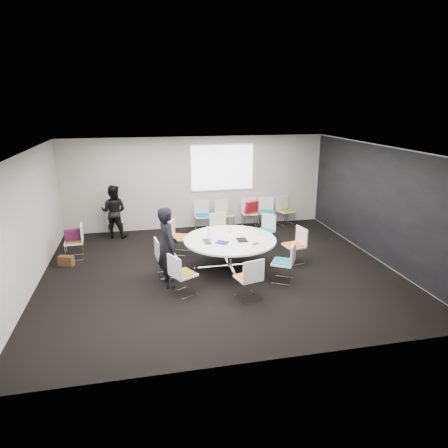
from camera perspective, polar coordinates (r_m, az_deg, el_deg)
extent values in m
cube|color=black|center=(9.43, -0.69, -6.71)|extent=(8.00, 7.00, 0.04)
cube|color=white|center=(8.68, -0.75, 10.70)|extent=(8.00, 7.00, 0.04)
cube|color=#B1ACA7|center=(12.33, -3.95, 5.90)|extent=(8.00, 0.04, 2.80)
cube|color=#B1ACA7|center=(5.74, 6.27, -7.57)|extent=(8.00, 0.04, 2.80)
cube|color=#B1ACA7|center=(9.10, -26.40, 0.06)|extent=(0.04, 7.00, 2.80)
cube|color=#B1ACA7|center=(10.48, 21.39, 2.74)|extent=(0.04, 7.00, 2.80)
cube|color=black|center=(10.47, 21.26, 2.74)|extent=(0.01, 6.94, 2.74)
cube|color=silver|center=(9.54, 0.83, -6.03)|extent=(0.90, 0.90, 0.08)
cylinder|color=silver|center=(9.42, 0.83, -4.21)|extent=(0.10, 0.10, 0.65)
cylinder|color=white|center=(9.30, 0.84, -2.23)|extent=(2.15, 2.15, 0.04)
cube|color=white|center=(12.33, -0.24, 8.06)|extent=(1.90, 0.03, 1.35)
cube|color=silver|center=(9.91, 9.87, -4.32)|extent=(0.49, 0.49, 0.42)
cube|color=white|center=(9.83, 9.94, -3.07)|extent=(0.52, 0.54, 0.04)
cube|color=#DB5B15|center=(9.82, 9.95, -2.91)|extent=(0.45, 0.47, 0.03)
cube|color=white|center=(9.87, 11.03, -1.64)|extent=(0.13, 0.46, 0.42)
cube|color=silver|center=(10.85, 5.68, -2.23)|extent=(0.58, 0.58, 0.42)
cube|color=white|center=(10.78, 5.71, -1.08)|extent=(0.62, 0.63, 0.04)
cube|color=#0C8182|center=(10.77, 5.72, -0.93)|extent=(0.54, 0.55, 0.03)
cube|color=white|center=(10.87, 6.42, 0.33)|extent=(0.29, 0.40, 0.42)
cube|color=silver|center=(10.90, -0.58, -2.06)|extent=(0.45, 0.45, 0.42)
cube|color=white|center=(10.83, -0.59, -0.91)|extent=(0.49, 0.47, 0.04)
cube|color=olive|center=(10.82, -0.59, -0.76)|extent=(0.43, 0.41, 0.03)
cube|color=white|center=(10.95, -0.89, 0.56)|extent=(0.46, 0.07, 0.42)
cube|color=silver|center=(10.41, -6.28, -3.12)|extent=(0.55, 0.55, 0.42)
cube|color=white|center=(10.33, -6.32, -1.92)|extent=(0.58, 0.59, 0.04)
cube|color=orange|center=(10.32, -6.33, -1.76)|extent=(0.50, 0.51, 0.03)
cube|color=white|center=(10.32, -7.48, -0.64)|extent=(0.21, 0.44, 0.42)
cube|color=silver|center=(9.16, -8.13, -6.08)|extent=(0.47, 0.47, 0.42)
cube|color=white|center=(9.07, -8.19, -4.74)|extent=(0.50, 0.52, 0.04)
cube|color=#0B8982|center=(9.06, -8.20, -4.56)|extent=(0.43, 0.45, 0.03)
cube|color=white|center=(8.95, -9.57, -3.53)|extent=(0.10, 0.46, 0.42)
cube|color=silver|center=(8.27, -5.77, -8.61)|extent=(0.57, 0.57, 0.42)
cube|color=white|center=(8.18, -5.82, -7.16)|extent=(0.60, 0.61, 0.04)
cube|color=olive|center=(8.16, -5.82, -6.97)|extent=(0.52, 0.53, 0.03)
cube|color=white|center=(7.98, -7.11, -6.04)|extent=(0.25, 0.42, 0.42)
cube|color=silver|center=(8.10, 3.44, -9.15)|extent=(0.51, 0.51, 0.42)
cube|color=white|center=(8.00, 3.47, -7.67)|extent=(0.55, 0.54, 0.04)
cube|color=#D75C15|center=(7.98, 3.48, -7.48)|extent=(0.48, 0.47, 0.03)
cube|color=white|center=(7.74, 4.27, -6.71)|extent=(0.46, 0.15, 0.42)
cube|color=silver|center=(8.88, 8.34, -6.84)|extent=(0.58, 0.58, 0.42)
cube|color=white|center=(8.79, 8.41, -5.47)|extent=(0.62, 0.62, 0.04)
cube|color=#0A7083|center=(8.78, 8.42, -5.29)|extent=(0.53, 0.54, 0.03)
cube|color=white|center=(8.67, 9.83, -4.23)|extent=(0.27, 0.41, 0.42)
cube|color=silver|center=(12.26, -3.07, 0.11)|extent=(0.42, 0.42, 0.42)
cube|color=white|center=(12.20, -3.08, 1.15)|extent=(0.46, 0.44, 0.04)
cube|color=#086085|center=(12.19, -3.09, 1.28)|extent=(0.40, 0.38, 0.03)
cube|color=white|center=(12.34, -3.26, 2.43)|extent=(0.46, 0.04, 0.42)
cube|color=silver|center=(12.39, 0.08, 0.31)|extent=(0.52, 0.52, 0.42)
cube|color=white|center=(12.32, 0.08, 1.33)|extent=(0.56, 0.55, 0.04)
cube|color=olive|center=(12.31, 0.08, 1.47)|extent=(0.49, 0.47, 0.03)
cube|color=white|center=(12.44, -0.37, 2.59)|extent=(0.45, 0.16, 0.42)
cube|color=silver|center=(12.59, 3.66, 0.55)|extent=(0.46, 0.46, 0.42)
cube|color=white|center=(12.53, 3.68, 1.56)|extent=(0.50, 0.48, 0.04)
cube|color=#D46116|center=(12.52, 3.68, 1.69)|extent=(0.43, 0.41, 0.03)
cube|color=white|center=(12.67, 3.52, 2.82)|extent=(0.46, 0.08, 0.42)
cube|color=silver|center=(12.73, 6.04, 0.68)|extent=(0.50, 0.50, 0.42)
cube|color=white|center=(12.66, 6.07, 1.67)|extent=(0.55, 0.53, 0.04)
cube|color=#08867D|center=(12.66, 6.07, 1.80)|extent=(0.48, 0.46, 0.03)
cube|color=white|center=(12.81, 6.02, 2.92)|extent=(0.46, 0.14, 0.42)
cube|color=silver|center=(12.96, 8.81, 0.86)|extent=(0.53, 0.53, 0.42)
cube|color=white|center=(12.90, 8.86, 1.85)|extent=(0.57, 0.56, 0.04)
cube|color=olive|center=(12.89, 8.86, 1.97)|extent=(0.50, 0.48, 0.03)
cube|color=white|center=(13.00, 8.33, 3.04)|extent=(0.45, 0.18, 0.42)
cube|color=silver|center=(10.70, -20.53, -3.57)|extent=(0.45, 0.45, 0.42)
cube|color=white|center=(10.63, -20.65, -2.41)|extent=(0.48, 0.50, 0.04)
cube|color=brown|center=(10.62, -20.67, -2.25)|extent=(0.41, 0.43, 0.03)
cube|color=white|center=(10.54, -19.65, -1.13)|extent=(0.07, 0.46, 0.42)
cube|color=silver|center=(12.18, -15.23, -0.61)|extent=(0.45, 0.45, 0.42)
cube|color=white|center=(12.11, -15.31, 0.43)|extent=(0.50, 0.48, 0.04)
cube|color=brown|center=(12.10, -15.32, 0.57)|extent=(0.43, 0.41, 0.03)
cube|color=white|center=(12.25, -15.43, 1.73)|extent=(0.46, 0.07, 0.42)
imported|color=black|center=(8.47, -8.03, -3.26)|extent=(0.50, 0.68, 1.73)
imported|color=black|center=(11.88, -15.47, 1.74)|extent=(0.87, 0.76, 1.54)
imported|color=#333338|center=(9.09, -2.14, -2.48)|extent=(0.27, 0.37, 0.03)
cube|color=silver|center=(9.30, -2.15, -1.27)|extent=(0.04, 0.30, 0.22)
cube|color=black|center=(9.19, 2.58, -2.29)|extent=(0.22, 0.30, 0.02)
cube|color=navy|center=(9.01, -0.27, -2.64)|extent=(0.33, 0.32, 0.03)
cube|color=white|center=(9.66, 4.02, -1.38)|extent=(0.33, 0.25, 0.00)
cube|color=white|center=(9.39, 5.75, -1.98)|extent=(0.30, 0.21, 0.00)
cylinder|color=white|center=(9.69, 0.80, -1.02)|extent=(0.08, 0.08, 0.09)
cube|color=black|center=(8.97, 4.57, -2.85)|extent=(0.15, 0.10, 0.01)
cube|color=#46122F|center=(10.57, -20.76, -1.49)|extent=(0.42, 0.23, 0.28)
cube|color=#472D16|center=(10.36, -21.62, -4.91)|extent=(0.39, 0.28, 0.24)
cube|color=maroon|center=(12.26, 3.96, 2.47)|extent=(0.47, 0.31, 0.36)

